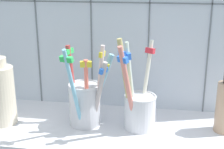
{
  "coord_description": "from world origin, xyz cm",
  "views": [
    {
      "loc": [
        9.96,
        -60.05,
        32.74
      ],
      "look_at": [
        0.0,
        0.54,
        13.11
      ],
      "focal_mm": 52.59,
      "sensor_mm": 36.0,
      "label": 1
    }
  ],
  "objects": [
    {
      "name": "toothbrush_cup_right",
      "position": [
        5.4,
        0.32,
        6.77
      ],
      "size": [
        7.86,
        10.17,
        18.91
      ],
      "color": "silver",
      "rests_on": "counter_slab"
    },
    {
      "name": "counter_slab",
      "position": [
        0.0,
        0.0,
        1.0
      ],
      "size": [
        64.0,
        22.0,
        2.0
      ],
      "primitive_type": "cube",
      "color": "silver",
      "rests_on": "ground"
    },
    {
      "name": "ceramic_vase",
      "position": [
        -22.87,
        -1.77,
        8.48
      ],
      "size": [
        5.93,
        5.93,
        14.16
      ],
      "color": "beige",
      "rests_on": "counter_slab"
    },
    {
      "name": "tile_wall_back",
      "position": [
        0.0,
        12.0,
        22.5
      ],
      "size": [
        64.0,
        2.2,
        45.0
      ],
      "color": "silver",
      "rests_on": "ground"
    },
    {
      "name": "toothbrush_cup_left",
      "position": [
        -5.47,
        0.36,
        7.34
      ],
      "size": [
        10.3,
        11.14,
        17.7
      ],
      "color": "silver",
      "rests_on": "counter_slab"
    }
  ]
}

